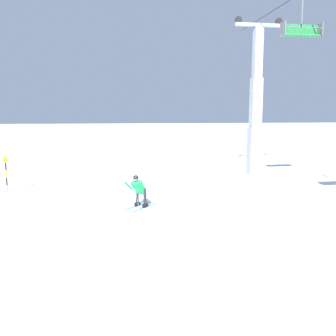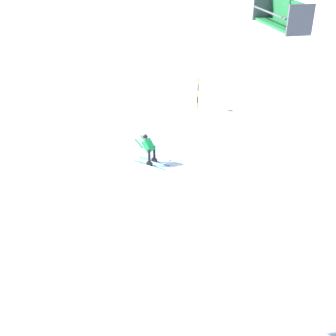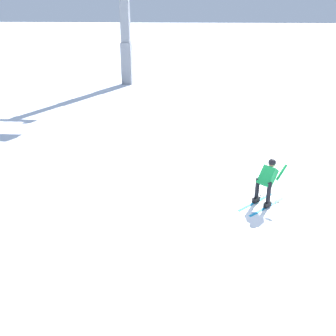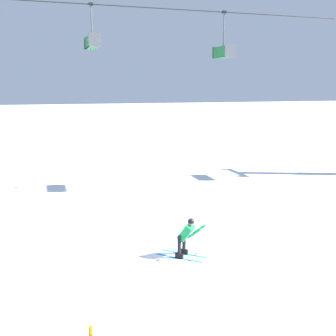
# 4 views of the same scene
# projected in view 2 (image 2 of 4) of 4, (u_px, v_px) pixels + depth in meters

# --- Properties ---
(ground_plane) EXTENTS (260.00, 260.00, 0.00)m
(ground_plane) POSITION_uv_depth(u_px,v_px,m) (135.00, 164.00, 19.83)
(ground_plane) COLOR white
(skier_carving_main) EXTENTS (1.66, 1.60, 1.58)m
(skier_carving_main) POSITION_uv_depth(u_px,v_px,m) (148.00, 147.00, 19.53)
(skier_carving_main) COLOR #198CCC
(skier_carving_main) RESTS_ON ground_plane
(chairlift_seat_nearest) EXTENTS (0.61, 1.95, 2.09)m
(chairlift_seat_nearest) POSITION_uv_depth(u_px,v_px,m) (284.00, 12.00, 9.47)
(chairlift_seat_nearest) COLOR black
(trail_marker_pole) EXTENTS (0.07, 0.28, 1.93)m
(trail_marker_pole) POSITION_uv_depth(u_px,v_px,m) (198.00, 92.00, 25.54)
(trail_marker_pole) COLOR orange
(trail_marker_pole) RESTS_ON ground_plane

